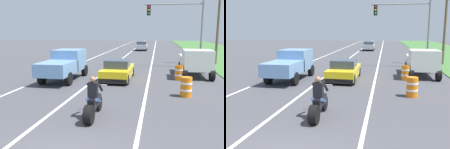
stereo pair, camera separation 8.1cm
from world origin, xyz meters
TOP-DOWN VIEW (x-y plane):
  - lane_stripe_left_solid at (-5.40, 20.00)m, footprint 0.14×120.00m
  - lane_stripe_right_solid at (1.80, 20.00)m, footprint 0.14×120.00m
  - lane_stripe_centre_dashed at (-1.80, 20.00)m, footprint 0.14×120.00m
  - motorcycle_with_rider at (0.01, 3.75)m, footprint 0.70×2.21m
  - sports_car_yellow at (-0.27, 11.35)m, footprint 1.84×4.30m
  - pickup_truck_left_lane_light_blue at (-3.79, 10.64)m, footprint 2.02×4.80m
  - pickup_truck_right_shoulder_white at (5.06, 13.76)m, footprint 2.02×4.80m
  - traffic_light_mast_near at (4.50, 18.11)m, footprint 5.16×0.34m
  - utility_pole_roadside at (7.96, 20.48)m, footprint 0.24×0.24m
  - construction_barrel_nearest at (3.80, 7.62)m, footprint 0.58×0.58m
  - construction_barrel_mid at (3.81, 11.95)m, footprint 0.58×0.58m
  - distant_car_far_ahead at (-0.32, 37.13)m, footprint 1.80×4.00m

SIDE VIEW (x-z plane):
  - lane_stripe_left_solid at x=-5.40m, z-range 0.00..0.01m
  - lane_stripe_right_solid at x=1.80m, z-range 0.00..0.01m
  - lane_stripe_centre_dashed at x=-1.80m, z-range 0.00..0.01m
  - construction_barrel_nearest at x=3.80m, z-range 0.00..1.00m
  - construction_barrel_mid at x=3.81m, z-range 0.00..1.00m
  - motorcycle_with_rider at x=0.01m, z-range -0.22..1.40m
  - sports_car_yellow at x=-0.27m, z-range -0.05..1.31m
  - distant_car_far_ahead at x=-0.32m, z-range 0.02..1.52m
  - pickup_truck_left_lane_light_blue at x=-3.79m, z-range 0.12..2.10m
  - pickup_truck_right_shoulder_white at x=5.06m, z-range 0.12..2.10m
  - traffic_light_mast_near at x=4.50m, z-range 1.03..7.03m
  - utility_pole_roadside at x=7.96m, z-range 0.00..8.97m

